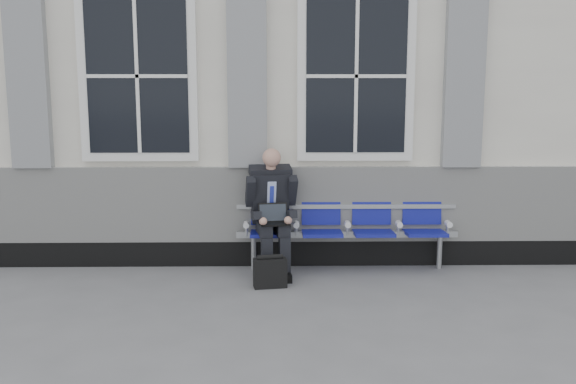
{
  "coord_description": "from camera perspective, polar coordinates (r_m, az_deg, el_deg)",
  "views": [
    {
      "loc": [
        -0.55,
        -6.03,
        2.17
      ],
      "look_at": [
        -0.44,
        0.9,
        0.99
      ],
      "focal_mm": 40.0,
      "sensor_mm": 36.0,
      "label": 1
    }
  ],
  "objects": [
    {
      "name": "ground",
      "position": [
        6.43,
        4.12,
        -10.11
      ],
      "size": [
        70.0,
        70.0,
        0.0
      ],
      "primitive_type": "plane",
      "color": "slate",
      "rests_on": "ground"
    },
    {
      "name": "bench",
      "position": [
        7.57,
        5.27,
        -2.74
      ],
      "size": [
        2.6,
        0.47,
        0.91
      ],
      "color": "#9EA0A3",
      "rests_on": "ground"
    },
    {
      "name": "station_building",
      "position": [
        9.51,
        2.33,
        9.95
      ],
      "size": [
        14.4,
        4.4,
        4.49
      ],
      "color": "white",
      "rests_on": "ground"
    },
    {
      "name": "briefcase",
      "position": [
        6.94,
        -1.6,
        -7.14
      ],
      "size": [
        0.37,
        0.21,
        0.36
      ],
      "color": "black",
      "rests_on": "ground"
    },
    {
      "name": "businessman",
      "position": [
        7.35,
        -1.45,
        -1.28
      ],
      "size": [
        0.62,
        0.83,
        1.45
      ],
      "color": "black",
      "rests_on": "ground"
    }
  ]
}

